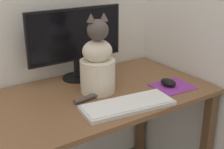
{
  "coord_description": "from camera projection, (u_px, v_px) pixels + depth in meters",
  "views": [
    {
      "loc": [
        -0.73,
        -1.25,
        1.37
      ],
      "look_at": [
        0.05,
        -0.1,
        0.84
      ],
      "focal_mm": 50.0,
      "sensor_mm": 36.0,
      "label": 1
    }
  ],
  "objects": [
    {
      "name": "mousepad_right",
      "position": [
        173.0,
        86.0,
        1.67
      ],
      "size": [
        0.22,
        0.19,
        0.0
      ],
      "rotation": [
        0.0,
        0.0,
        -0.07
      ],
      "color": "purple",
      "rests_on": "desk"
    },
    {
      "name": "desk",
      "position": [
        93.0,
        112.0,
        1.62
      ],
      "size": [
        1.22,
        0.67,
        0.71
      ],
      "color": "brown",
      "rests_on": "ground_plane"
    },
    {
      "name": "monitor",
      "position": [
        76.0,
        39.0,
        1.7
      ],
      "size": [
        0.56,
        0.17,
        0.4
      ],
      "color": "black",
      "rests_on": "desk"
    },
    {
      "name": "cat",
      "position": [
        98.0,
        64.0,
        1.56
      ],
      "size": [
        0.29,
        0.22,
        0.41
      ],
      "rotation": [
        0.0,
        0.0,
        -0.24
      ],
      "color": "beige",
      "rests_on": "desk"
    },
    {
      "name": "keyboard",
      "position": [
        128.0,
        105.0,
        1.44
      ],
      "size": [
        0.45,
        0.22,
        0.02
      ],
      "rotation": [
        0.0,
        0.0,
        -0.13
      ],
      "color": "silver",
      "rests_on": "desk"
    },
    {
      "name": "computer_mouse_right",
      "position": [
        168.0,
        82.0,
        1.67
      ],
      "size": [
        0.06,
        0.1,
        0.04
      ],
      "color": "black",
      "rests_on": "mousepad_right"
    }
  ]
}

